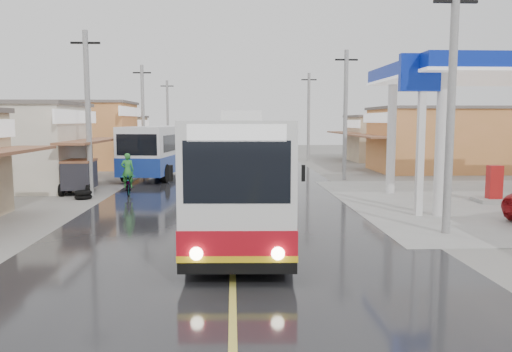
% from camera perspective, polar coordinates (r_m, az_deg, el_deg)
% --- Properties ---
extents(ground, '(120.00, 120.00, 0.00)m').
position_cam_1_polar(ground, '(16.18, -2.69, -6.88)').
color(ground, slate).
rests_on(ground, ground).
extents(road, '(12.00, 90.00, 0.02)m').
position_cam_1_polar(road, '(30.97, -2.70, -0.50)').
color(road, black).
rests_on(road, ground).
extents(centre_line, '(0.15, 90.00, 0.01)m').
position_cam_1_polar(centre_line, '(30.97, -2.70, -0.47)').
color(centre_line, '#D8CC4C').
rests_on(centre_line, road).
extents(shopfronts_left, '(11.00, 44.00, 5.20)m').
position_cam_1_polar(shopfronts_left, '(36.36, -23.65, -0.02)').
color(shopfronts_left, tan).
rests_on(shopfronts_left, ground).
extents(shopfronts_right, '(11.00, 44.00, 4.80)m').
position_cam_1_polar(shopfronts_right, '(31.76, 25.49, -0.96)').
color(shopfronts_right, beige).
rests_on(shopfronts_right, ground).
extents(utility_poles_left, '(1.60, 50.00, 8.00)m').
position_cam_1_polar(utility_poles_left, '(32.73, -15.05, -0.36)').
color(utility_poles_left, gray).
rests_on(utility_poles_left, ground).
extents(utility_poles_right, '(1.60, 36.00, 8.00)m').
position_cam_1_polar(utility_poles_right, '(31.75, 10.03, -0.44)').
color(utility_poles_right, gray).
rests_on(utility_poles_right, ground).
extents(coach_bus, '(3.32, 12.89, 3.99)m').
position_cam_1_polar(coach_bus, '(17.15, -1.57, 0.41)').
color(coach_bus, silver).
rests_on(coach_bus, road).
extents(second_bus, '(3.98, 10.24, 3.31)m').
position_cam_1_polar(second_bus, '(33.77, -10.83, 2.98)').
color(second_bus, silver).
rests_on(second_bus, road).
extents(cyclist, '(0.99, 2.05, 2.11)m').
position_cam_1_polar(cyclist, '(25.58, -14.36, -0.60)').
color(cyclist, black).
rests_on(cyclist, ground).
extents(tricycle_near, '(1.59, 2.28, 1.74)m').
position_cam_1_polar(tricycle_near, '(26.64, -19.55, 0.15)').
color(tricycle_near, '#26262D').
rests_on(tricycle_near, ground).
extents(tyre_stack, '(0.80, 0.80, 0.41)m').
position_cam_1_polar(tyre_stack, '(24.99, -19.14, -2.05)').
color(tyre_stack, black).
rests_on(tyre_stack, ground).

